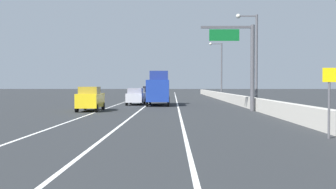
{
  "coord_description": "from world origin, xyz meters",
  "views": [
    {
      "loc": [
        0.96,
        -3.29,
        2.28
      ],
      "look_at": [
        0.31,
        49.01,
        1.01
      ],
      "focal_mm": 42.22,
      "sensor_mm": 36.0,
      "label": 1
    }
  ],
  "objects_px": {
    "speed_advisory_sign": "(329,97)",
    "car_silver_3": "(136,96)",
    "lamp_post_right_second": "(254,54)",
    "car_yellow_1": "(90,99)",
    "box_truck": "(159,89)",
    "car_green_2": "(152,91)",
    "overhead_sign_gantry": "(244,57)",
    "car_black_0": "(148,92)",
    "car_gray_4": "(139,95)",
    "lamp_post_right_third": "(220,66)"
  },
  "relations": [
    {
      "from": "speed_advisory_sign",
      "to": "car_yellow_1",
      "type": "distance_m",
      "value": 22.34
    },
    {
      "from": "car_yellow_1",
      "to": "speed_advisory_sign",
      "type": "bearing_deg",
      "value": -51.74
    },
    {
      "from": "car_black_0",
      "to": "car_gray_4",
      "type": "distance_m",
      "value": 17.81
    },
    {
      "from": "car_gray_4",
      "to": "lamp_post_right_third",
      "type": "bearing_deg",
      "value": 39.0
    },
    {
      "from": "car_black_0",
      "to": "car_yellow_1",
      "type": "distance_m",
      "value": 38.25
    },
    {
      "from": "lamp_post_right_second",
      "to": "box_truck",
      "type": "distance_m",
      "value": 11.71
    },
    {
      "from": "car_yellow_1",
      "to": "car_silver_3",
      "type": "height_order",
      "value": "car_yellow_1"
    },
    {
      "from": "overhead_sign_gantry",
      "to": "lamp_post_right_third",
      "type": "height_order",
      "value": "lamp_post_right_third"
    },
    {
      "from": "box_truck",
      "to": "lamp_post_right_second",
      "type": "bearing_deg",
      "value": -31.48
    },
    {
      "from": "overhead_sign_gantry",
      "to": "lamp_post_right_second",
      "type": "bearing_deg",
      "value": 68.17
    },
    {
      "from": "box_truck",
      "to": "car_black_0",
      "type": "bearing_deg",
      "value": 96.03
    },
    {
      "from": "car_black_0",
      "to": "car_silver_3",
      "type": "height_order",
      "value": "car_black_0"
    },
    {
      "from": "speed_advisory_sign",
      "to": "lamp_post_right_second",
      "type": "distance_m",
      "value": 22.25
    },
    {
      "from": "car_black_0",
      "to": "car_yellow_1",
      "type": "xyz_separation_m",
      "value": [
        -2.63,
        -38.16,
        0.04
      ]
    },
    {
      "from": "car_yellow_1",
      "to": "box_truck",
      "type": "height_order",
      "value": "box_truck"
    },
    {
      "from": "car_silver_3",
      "to": "car_gray_4",
      "type": "relative_size",
      "value": 1.05
    },
    {
      "from": "car_green_2",
      "to": "car_gray_4",
      "type": "height_order",
      "value": "car_green_2"
    },
    {
      "from": "overhead_sign_gantry",
      "to": "car_gray_4",
      "type": "height_order",
      "value": "overhead_sign_gantry"
    },
    {
      "from": "car_green_2",
      "to": "lamp_post_right_third",
      "type": "bearing_deg",
      "value": -58.03
    },
    {
      "from": "overhead_sign_gantry",
      "to": "car_black_0",
      "type": "distance_m",
      "value": 39.72
    },
    {
      "from": "car_black_0",
      "to": "car_green_2",
      "type": "distance_m",
      "value": 11.47
    },
    {
      "from": "speed_advisory_sign",
      "to": "lamp_post_right_third",
      "type": "distance_m",
      "value": 48.05
    },
    {
      "from": "overhead_sign_gantry",
      "to": "car_silver_3",
      "type": "relative_size",
      "value": 1.56
    },
    {
      "from": "speed_advisory_sign",
      "to": "car_green_2",
      "type": "relative_size",
      "value": 0.72
    },
    {
      "from": "car_black_0",
      "to": "box_truck",
      "type": "height_order",
      "value": "box_truck"
    },
    {
      "from": "overhead_sign_gantry",
      "to": "car_black_0",
      "type": "height_order",
      "value": "overhead_sign_gantry"
    },
    {
      "from": "speed_advisory_sign",
      "to": "car_black_0",
      "type": "distance_m",
      "value": 56.82
    },
    {
      "from": "car_black_0",
      "to": "car_silver_3",
      "type": "xyz_separation_m",
      "value": [
        0.31,
        -27.28,
        -0.06
      ]
    },
    {
      "from": "speed_advisory_sign",
      "to": "car_silver_3",
      "type": "relative_size",
      "value": 0.63
    },
    {
      "from": "overhead_sign_gantry",
      "to": "lamp_post_right_second",
      "type": "height_order",
      "value": "lamp_post_right_second"
    },
    {
      "from": "car_silver_3",
      "to": "lamp_post_right_second",
      "type": "bearing_deg",
      "value": -28.12
    },
    {
      "from": "overhead_sign_gantry",
      "to": "box_truck",
      "type": "bearing_deg",
      "value": 127.66
    },
    {
      "from": "car_yellow_1",
      "to": "car_green_2",
      "type": "bearing_deg",
      "value": 86.7
    },
    {
      "from": "lamp_post_right_third",
      "to": "car_yellow_1",
      "type": "relative_size",
      "value": 2.11
    },
    {
      "from": "lamp_post_right_third",
      "to": "box_truck",
      "type": "height_order",
      "value": "lamp_post_right_third"
    },
    {
      "from": "car_black_0",
      "to": "lamp_post_right_third",
      "type": "bearing_deg",
      "value": -32.47
    },
    {
      "from": "car_green_2",
      "to": "car_silver_3",
      "type": "distance_m",
      "value": 38.75
    },
    {
      "from": "lamp_post_right_third",
      "to": "car_silver_3",
      "type": "bearing_deg",
      "value": -121.51
    },
    {
      "from": "overhead_sign_gantry",
      "to": "speed_advisory_sign",
      "type": "height_order",
      "value": "overhead_sign_gantry"
    },
    {
      "from": "car_gray_4",
      "to": "overhead_sign_gantry",
      "type": "bearing_deg",
      "value": -61.79
    },
    {
      "from": "lamp_post_right_second",
      "to": "car_silver_3",
      "type": "relative_size",
      "value": 1.92
    },
    {
      "from": "car_gray_4",
      "to": "box_truck",
      "type": "relative_size",
      "value": 0.6
    },
    {
      "from": "lamp_post_right_second",
      "to": "car_black_0",
      "type": "height_order",
      "value": "lamp_post_right_second"
    },
    {
      "from": "overhead_sign_gantry",
      "to": "car_silver_3",
      "type": "bearing_deg",
      "value": 134.1
    },
    {
      "from": "car_black_0",
      "to": "car_silver_3",
      "type": "relative_size",
      "value": 0.89
    },
    {
      "from": "lamp_post_right_third",
      "to": "car_yellow_1",
      "type": "xyz_separation_m",
      "value": [
        -14.89,
        -30.36,
        -4.28
      ]
    },
    {
      "from": "car_black_0",
      "to": "car_gray_4",
      "type": "relative_size",
      "value": 0.94
    },
    {
      "from": "speed_advisory_sign",
      "to": "lamp_post_right_second",
      "type": "relative_size",
      "value": 0.33
    },
    {
      "from": "car_yellow_1",
      "to": "car_silver_3",
      "type": "relative_size",
      "value": 0.91
    },
    {
      "from": "lamp_post_right_third",
      "to": "car_gray_4",
      "type": "xyz_separation_m",
      "value": [
        -12.37,
        -10.01,
        -4.41
      ]
    }
  ]
}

